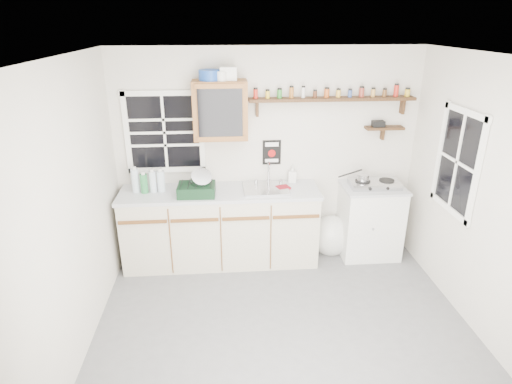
% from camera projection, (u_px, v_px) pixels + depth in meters
% --- Properties ---
extents(room, '(3.64, 3.24, 2.54)m').
position_uv_depth(room, '(287.00, 209.00, 3.67)').
color(room, '#575759').
rests_on(room, ground).
extents(main_cabinet, '(2.31, 0.63, 0.92)m').
position_uv_depth(main_cabinet, '(221.00, 226.00, 5.12)').
color(main_cabinet, '#B9B199').
rests_on(main_cabinet, floor).
extents(right_cabinet, '(0.73, 0.57, 0.91)m').
position_uv_depth(right_cabinet, '(370.00, 220.00, 5.28)').
color(right_cabinet, silver).
rests_on(right_cabinet, floor).
extents(sink, '(0.52, 0.44, 0.29)m').
position_uv_depth(sink, '(266.00, 188.00, 4.99)').
color(sink, '#AFAFB3').
rests_on(sink, main_cabinet).
extents(upper_cabinet, '(0.60, 0.32, 0.65)m').
position_uv_depth(upper_cabinet, '(220.00, 110.00, 4.74)').
color(upper_cabinet, brown).
rests_on(upper_cabinet, wall_back).
extents(upper_cabinet_clutter, '(0.41, 0.24, 0.14)m').
position_uv_depth(upper_cabinet_clutter, '(217.00, 75.00, 4.60)').
color(upper_cabinet_clutter, '#18419D').
rests_on(upper_cabinet_clutter, upper_cabinet).
extents(spice_shelf, '(1.91, 0.18, 0.35)m').
position_uv_depth(spice_shelf, '(333.00, 98.00, 4.86)').
color(spice_shelf, black).
rests_on(spice_shelf, wall_back).
extents(secondary_shelf, '(0.45, 0.16, 0.24)m').
position_uv_depth(secondary_shelf, '(382.00, 127.00, 5.05)').
color(secondary_shelf, black).
rests_on(secondary_shelf, wall_back).
extents(warning_sign, '(0.22, 0.02, 0.30)m').
position_uv_depth(warning_sign, '(272.00, 152.00, 5.12)').
color(warning_sign, black).
rests_on(warning_sign, wall_back).
extents(window_back, '(0.93, 0.03, 0.98)m').
position_uv_depth(window_back, '(165.00, 132.00, 4.93)').
color(window_back, black).
rests_on(window_back, wall_back).
extents(window_right, '(0.03, 0.78, 1.08)m').
position_uv_depth(window_right, '(458.00, 162.00, 4.23)').
color(window_right, black).
rests_on(window_right, wall_back).
extents(water_bottles, '(0.37, 0.12, 0.30)m').
position_uv_depth(water_bottles, '(148.00, 181.00, 4.86)').
color(water_bottles, silver).
rests_on(water_bottles, main_cabinet).
extents(dish_rack, '(0.42, 0.32, 0.31)m').
position_uv_depth(dish_rack, '(198.00, 187.00, 4.79)').
color(dish_rack, black).
rests_on(dish_rack, main_cabinet).
extents(soap_bottle, '(0.10, 0.11, 0.21)m').
position_uv_depth(soap_bottle, '(292.00, 174.00, 5.18)').
color(soap_bottle, white).
rests_on(soap_bottle, main_cabinet).
extents(rag, '(0.19, 0.17, 0.02)m').
position_uv_depth(rag, '(283.00, 188.00, 5.01)').
color(rag, maroon).
rests_on(rag, main_cabinet).
extents(hotplate, '(0.60, 0.33, 0.08)m').
position_uv_depth(hotplate, '(374.00, 184.00, 5.08)').
color(hotplate, '#AFAFB3').
rests_on(hotplate, right_cabinet).
extents(saucepan, '(0.34, 0.20, 0.15)m').
position_uv_depth(saucepan, '(362.00, 178.00, 5.04)').
color(saucepan, '#AFAFB3').
rests_on(saucepan, hotplate).
extents(trash_bag, '(0.46, 0.42, 0.53)m').
position_uv_depth(trash_bag, '(331.00, 235.00, 5.40)').
color(trash_bag, silver).
rests_on(trash_bag, floor).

